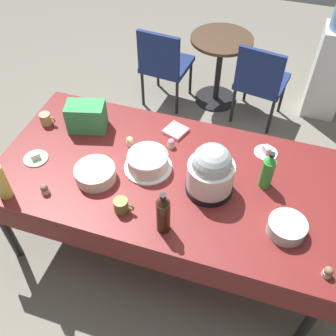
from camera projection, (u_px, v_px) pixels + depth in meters
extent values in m
plane|color=slate|center=(168.00, 238.00, 3.00)|extent=(9.00, 9.00, 0.00)
cube|color=maroon|center=(168.00, 175.00, 2.46)|extent=(2.20, 1.10, 0.04)
cylinder|color=black|center=(5.00, 226.00, 2.65)|extent=(0.06, 0.06, 0.71)
cylinder|color=black|center=(312.00, 318.00, 2.22)|extent=(0.06, 0.06, 0.71)
cylinder|color=black|center=(70.00, 137.00, 3.25)|extent=(0.06, 0.06, 0.71)
cylinder|color=black|center=(320.00, 196.00, 2.83)|extent=(0.06, 0.06, 0.71)
cube|color=maroon|center=(138.00, 257.00, 2.19)|extent=(2.20, 0.01, 0.18)
cube|color=maroon|center=(190.00, 133.00, 2.89)|extent=(2.20, 0.01, 0.18)
cylinder|color=silver|center=(148.00, 167.00, 2.48)|extent=(0.31, 0.31, 0.01)
cylinder|color=white|center=(148.00, 161.00, 2.44)|extent=(0.26, 0.26, 0.10)
cylinder|color=white|center=(148.00, 156.00, 2.40)|extent=(0.25, 0.25, 0.01)
cylinder|color=black|center=(209.00, 187.00, 2.35)|extent=(0.29, 0.29, 0.04)
cylinder|color=white|center=(210.00, 175.00, 2.27)|extent=(0.28, 0.28, 0.17)
sphere|color=#B2BCC1|center=(212.00, 163.00, 2.19)|extent=(0.24, 0.24, 0.24)
cylinder|color=#B2C6BC|center=(287.00, 227.00, 2.12)|extent=(0.21, 0.21, 0.08)
cylinder|color=silver|center=(95.00, 173.00, 2.39)|extent=(0.25, 0.25, 0.09)
cylinder|color=#8CA87F|center=(36.00, 158.00, 2.53)|extent=(0.16, 0.16, 0.01)
cube|color=white|center=(35.00, 156.00, 2.51)|extent=(0.07, 0.07, 0.04)
cylinder|color=#2D4CB2|center=(215.00, 151.00, 2.58)|extent=(0.16, 0.16, 0.01)
cube|color=brown|center=(215.00, 148.00, 2.56)|extent=(0.05, 0.06, 0.05)
cylinder|color=white|center=(266.00, 153.00, 2.57)|extent=(0.16, 0.16, 0.01)
cube|color=beige|center=(267.00, 150.00, 2.55)|extent=(0.06, 0.07, 0.05)
cylinder|color=beige|center=(130.00, 143.00, 2.61)|extent=(0.05, 0.05, 0.03)
sphere|color=beige|center=(130.00, 140.00, 2.59)|extent=(0.05, 0.05, 0.05)
cylinder|color=beige|center=(327.00, 274.00, 1.96)|extent=(0.05, 0.05, 0.03)
sphere|color=brown|center=(329.00, 271.00, 1.94)|extent=(0.05, 0.05, 0.05)
cylinder|color=beige|center=(171.00, 145.00, 2.60)|extent=(0.05, 0.05, 0.03)
sphere|color=pink|center=(171.00, 142.00, 2.58)|extent=(0.05, 0.05, 0.05)
cylinder|color=beige|center=(45.00, 191.00, 2.33)|extent=(0.05, 0.05, 0.03)
sphere|color=brown|center=(44.00, 188.00, 2.31)|extent=(0.05, 0.05, 0.05)
cylinder|color=gold|center=(0.00, 182.00, 2.24)|extent=(0.08, 0.08, 0.24)
cylinder|color=#33190F|center=(163.00, 216.00, 2.09)|extent=(0.08, 0.08, 0.23)
cone|color=#33190F|center=(163.00, 200.00, 1.98)|extent=(0.07, 0.07, 0.05)
cylinder|color=black|center=(163.00, 196.00, 1.96)|extent=(0.04, 0.04, 0.02)
cylinder|color=green|center=(267.00, 173.00, 2.31)|extent=(0.08, 0.08, 0.20)
cone|color=green|center=(271.00, 159.00, 2.22)|extent=(0.07, 0.07, 0.05)
cylinder|color=black|center=(272.00, 155.00, 2.19)|extent=(0.03, 0.03, 0.02)
cylinder|color=tan|center=(46.00, 119.00, 2.74)|extent=(0.08, 0.08, 0.09)
torus|color=tan|center=(52.00, 120.00, 2.73)|extent=(0.05, 0.01, 0.05)
cylinder|color=olive|center=(121.00, 206.00, 2.22)|extent=(0.08, 0.08, 0.09)
torus|color=olive|center=(130.00, 207.00, 2.21)|extent=(0.06, 0.01, 0.06)
cube|color=#338C4C|center=(86.00, 117.00, 2.67)|extent=(0.29, 0.22, 0.20)
cube|color=pink|center=(176.00, 131.00, 2.70)|extent=(0.18, 0.18, 0.02)
cube|color=navy|center=(167.00, 64.00, 3.88)|extent=(0.48, 0.48, 0.05)
cube|color=navy|center=(158.00, 54.00, 3.59)|extent=(0.42, 0.08, 0.40)
cylinder|color=black|center=(190.00, 78.00, 4.11)|extent=(0.03, 0.03, 0.40)
cylinder|color=black|center=(158.00, 70.00, 4.21)|extent=(0.03, 0.03, 0.40)
cylinder|color=black|center=(177.00, 98.00, 3.87)|extent=(0.03, 0.03, 0.40)
cylinder|color=black|center=(143.00, 89.00, 3.98)|extent=(0.03, 0.03, 0.40)
cube|color=navy|center=(262.00, 81.00, 3.68)|extent=(0.51, 0.51, 0.05)
cube|color=navy|center=(259.00, 71.00, 3.39)|extent=(0.42, 0.11, 0.40)
cylinder|color=black|center=(282.00, 95.00, 3.90)|extent=(0.03, 0.03, 0.40)
cylinder|color=black|center=(246.00, 85.00, 4.02)|extent=(0.03, 0.03, 0.40)
cylinder|color=black|center=(271.00, 117.00, 3.67)|extent=(0.03, 0.03, 0.40)
cylinder|color=black|center=(233.00, 105.00, 3.79)|extent=(0.03, 0.03, 0.40)
cylinder|color=#473323|center=(222.00, 39.00, 3.66)|extent=(0.60, 0.60, 0.03)
cylinder|color=black|center=(218.00, 71.00, 3.92)|extent=(0.06, 0.06, 0.67)
cylinder|color=black|center=(215.00, 98.00, 4.18)|extent=(0.44, 0.44, 0.02)
cube|color=silver|center=(329.00, 73.00, 3.73)|extent=(0.32, 0.32, 0.90)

